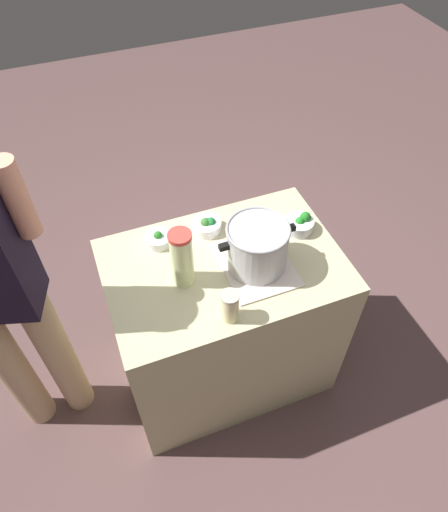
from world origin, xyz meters
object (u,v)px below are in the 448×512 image
object	(u,v)px
cooking_pot	(257,246)
lemonade_pitcher	(182,258)
broccoli_bowl_back	(158,239)
broccoli_bowl_center	(206,226)
mason_jar	(230,306)
broccoli_bowl_front	(300,224)

from	to	relation	value
cooking_pot	lemonade_pitcher	xyz separation A→B (m)	(0.30, -0.03, 0.02)
cooking_pot	broccoli_bowl_back	bearing A→B (deg)	-37.56
cooking_pot	broccoli_bowl_center	bearing A→B (deg)	-64.52
lemonade_pitcher	broccoli_bowl_center	size ratio (longest dim) A/B	2.02
mason_jar	lemonade_pitcher	bearing A→B (deg)	-65.63
cooking_pot	lemonade_pitcher	size ratio (longest dim) A/B	1.22
lemonade_pitcher	broccoli_bowl_front	bearing A→B (deg)	-170.93
mason_jar	broccoli_bowl_back	world-z (taller)	mason_jar
cooking_pot	mason_jar	size ratio (longest dim) A/B	2.34
cooking_pot	broccoli_bowl_back	world-z (taller)	cooking_pot
lemonade_pitcher	broccoli_bowl_front	world-z (taller)	lemonade_pitcher
cooking_pot	mason_jar	distance (m)	0.29
mason_jar	broccoli_bowl_center	bearing A→B (deg)	-98.82
lemonade_pitcher	broccoli_bowl_center	distance (m)	0.31
broccoli_bowl_back	cooking_pot	bearing A→B (deg)	142.44
mason_jar	broccoli_bowl_front	distance (m)	0.57
broccoli_bowl_center	broccoli_bowl_back	distance (m)	0.22
lemonade_pitcher	broccoli_bowl_center	world-z (taller)	lemonade_pitcher
cooking_pot	broccoli_bowl_back	distance (m)	0.44
broccoli_bowl_front	broccoli_bowl_back	distance (m)	0.63
broccoli_bowl_front	broccoli_bowl_back	xyz separation A→B (m)	(0.61, -0.15, -0.01)
broccoli_bowl_back	mason_jar	bearing A→B (deg)	107.24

